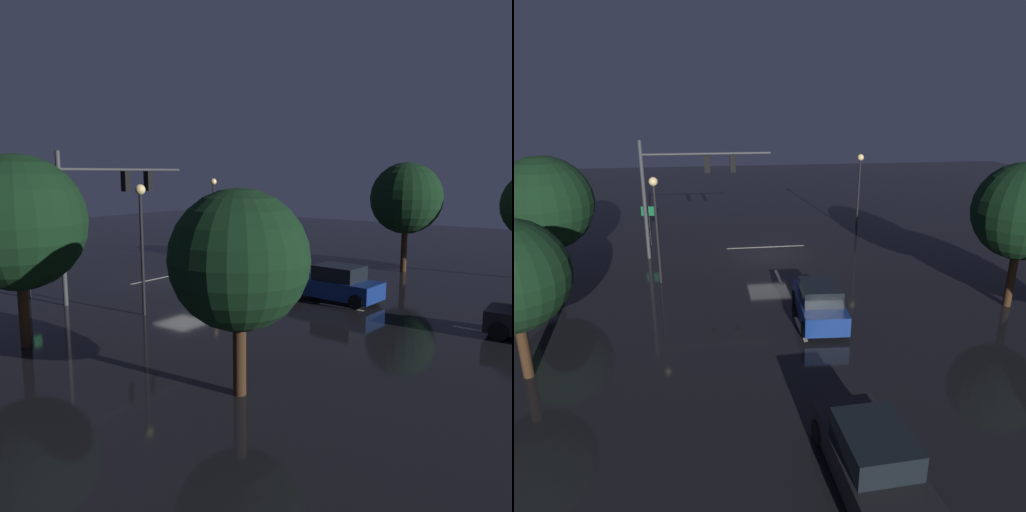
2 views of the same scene
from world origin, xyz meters
TOP-DOWN VIEW (x-y plane):
  - ground_plane at (0.00, 0.00)m, footprint 80.00×80.00m
  - traffic_signal_assembly at (4.90, -0.23)m, footprint 7.48×0.47m
  - lane_dash_far at (0.00, 4.00)m, footprint 0.16×2.20m
  - lane_dash_mid at (0.00, 10.00)m, footprint 0.16×2.20m
  - lane_dash_near at (0.00, 16.00)m, footprint 0.16×2.20m
  - stop_bar at (0.00, -1.42)m, footprint 5.00×0.16m
  - car_approaching at (-0.96, 9.21)m, footprint 2.16×4.47m
  - street_lamp_left_kerb at (-6.69, -3.45)m, footprint 0.44×0.44m
  - street_lamp_right_kerb at (6.20, 3.92)m, footprint 0.44×0.44m
  - route_sign at (7.40, -2.94)m, footprint 0.90×0.13m
  - tree_left_near at (-9.94, 9.01)m, footprint 4.27×4.27m
  - tree_right_near at (11.39, 3.76)m, footprint 4.58×4.58m
  - tree_right_far at (10.03, 12.14)m, footprint 3.76×3.76m

SIDE VIEW (x-z plane):
  - ground_plane at x=0.00m, z-range 0.00..0.00m
  - lane_dash_far at x=0.00m, z-range 0.00..0.01m
  - lane_dash_mid at x=0.00m, z-range 0.00..0.01m
  - lane_dash_near at x=0.00m, z-range 0.00..0.01m
  - stop_bar at x=0.00m, z-range 0.00..0.01m
  - car_approaching at x=-0.96m, z-range -0.05..1.65m
  - route_sign at x=7.40m, z-range 0.58..3.20m
  - tree_right_far at x=10.03m, z-range 0.90..6.51m
  - street_lamp_right_kerb at x=6.20m, z-range 1.06..6.57m
  - street_lamp_left_kerb at x=-6.69m, z-range 1.06..6.66m
  - tree_right_near at x=11.39m, z-range 1.01..7.62m
  - tree_left_near at x=-9.94m, z-range 1.15..7.76m
  - traffic_signal_assembly at x=4.90m, z-range 1.27..8.20m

